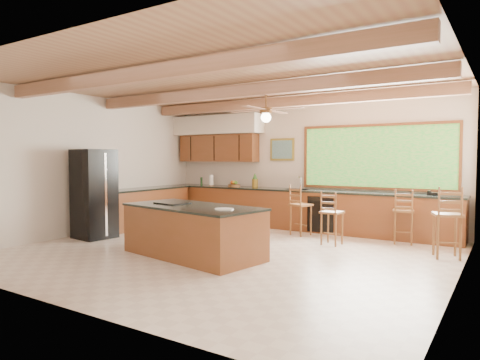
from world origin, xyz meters
The scene contains 9 objects.
ground centered at (0.00, 0.00, 0.00)m, with size 7.20×7.20×0.00m, color beige.
room_shell centered at (-0.17, 0.65, 2.21)m, with size 7.27×6.54×3.02m.
counter_run centered at (-0.82, 2.52, 0.46)m, with size 7.12×3.10×1.27m.
island centered at (-0.31, -0.55, 0.43)m, with size 2.61×1.55×0.87m.
refrigerator centered at (-3.05, -0.35, 0.91)m, with size 0.77×0.76×1.82m.
bar_stool_a centered at (0.41, 2.15, 0.64)m, with size 0.49×0.49×1.08m.
bar_stool_b centered at (1.32, 1.55, 0.61)m, with size 0.40×0.40×1.03m.
bar_stool_c centered at (2.44, 2.39, 0.62)m, with size 0.45×0.45×1.05m.
bar_stool_d centered at (3.30, 1.54, 0.70)m, with size 0.54×0.54×1.19m.
Camera 1 is at (4.16, -6.12, 1.65)m, focal length 32.00 mm.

